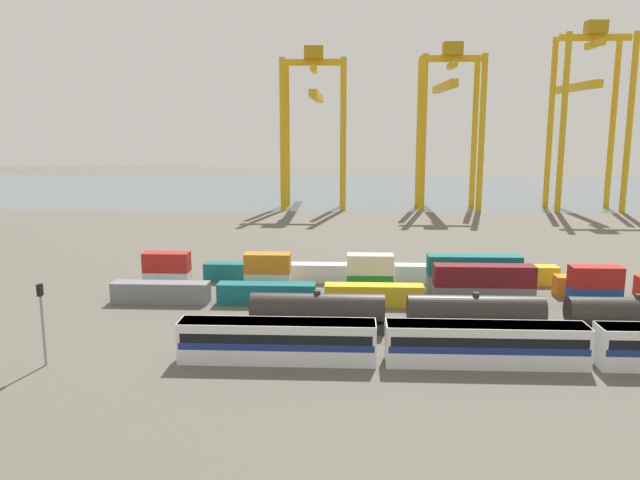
{
  "coord_description": "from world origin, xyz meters",
  "views": [
    {
      "loc": [
        -13.06,
        -79.42,
        22.0
      ],
      "look_at": [
        -17.46,
        14.67,
        4.55
      ],
      "focal_mm": 35.28,
      "sensor_mm": 36.0,
      "label": 1
    }
  ],
  "objects_px": {
    "shipping_container_19": "(320,273)",
    "gantry_crane_east": "(587,100)",
    "passenger_train": "(486,342)",
    "signal_mast": "(42,313)",
    "freight_tank_row": "(555,315)",
    "gantry_crane_central": "(449,108)",
    "shipping_container_15": "(578,286)",
    "gantry_crane_west": "(315,110)",
    "shipping_container_11": "(370,283)",
    "shipping_container_9": "(268,282)",
    "shipping_container_20": "(416,274)",
    "shipping_container_7": "(167,281)",
    "shipping_container_2": "(374,295)"
  },
  "relations": [
    {
      "from": "gantry_crane_central",
      "to": "shipping_container_11",
      "type": "bearing_deg",
      "value": -104.61
    },
    {
      "from": "shipping_container_15",
      "to": "shipping_container_19",
      "type": "height_order",
      "value": "same"
    },
    {
      "from": "shipping_container_2",
      "to": "gantry_crane_east",
      "type": "distance_m",
      "value": 112.94
    },
    {
      "from": "shipping_container_20",
      "to": "gantry_crane_west",
      "type": "height_order",
      "value": "gantry_crane_west"
    },
    {
      "from": "gantry_crane_west",
      "to": "gantry_crane_east",
      "type": "distance_m",
      "value": 70.26
    },
    {
      "from": "signal_mast",
      "to": "gantry_crane_east",
      "type": "height_order",
      "value": "gantry_crane_east"
    },
    {
      "from": "signal_mast",
      "to": "shipping_container_15",
      "type": "distance_m",
      "value": 63.77
    },
    {
      "from": "shipping_container_19",
      "to": "gantry_crane_east",
      "type": "height_order",
      "value": "gantry_crane_east"
    },
    {
      "from": "shipping_container_15",
      "to": "shipping_container_20",
      "type": "distance_m",
      "value": 21.14
    },
    {
      "from": "shipping_container_7",
      "to": "gantry_crane_east",
      "type": "relative_size",
      "value": 0.13
    },
    {
      "from": "shipping_container_9",
      "to": "gantry_crane_central",
      "type": "xyz_separation_m",
      "value": [
        36.48,
        88.1,
        24.8
      ]
    },
    {
      "from": "freight_tank_row",
      "to": "gantry_crane_central",
      "type": "distance_m",
      "value": 106.65
    },
    {
      "from": "gantry_crane_west",
      "to": "shipping_container_19",
      "type": "bearing_deg",
      "value": -86.34
    },
    {
      "from": "signal_mast",
      "to": "shipping_container_7",
      "type": "relative_size",
      "value": 1.28
    },
    {
      "from": "freight_tank_row",
      "to": "shipping_container_15",
      "type": "height_order",
      "value": "freight_tank_row"
    },
    {
      "from": "gantry_crane_east",
      "to": "freight_tank_row",
      "type": "bearing_deg",
      "value": -110.67
    },
    {
      "from": "signal_mast",
      "to": "shipping_container_11",
      "type": "xyz_separation_m",
      "value": [
        30.74,
        26.75,
        -3.72
      ]
    },
    {
      "from": "shipping_container_7",
      "to": "shipping_container_15",
      "type": "relative_size",
      "value": 1.0
    },
    {
      "from": "shipping_container_11",
      "to": "gantry_crane_east",
      "type": "distance_m",
      "value": 108.47
    },
    {
      "from": "shipping_container_11",
      "to": "gantry_crane_central",
      "type": "bearing_deg",
      "value": 75.39
    },
    {
      "from": "passenger_train",
      "to": "shipping_container_7",
      "type": "distance_m",
      "value": 44.43
    },
    {
      "from": "shipping_container_15",
      "to": "gantry_crane_west",
      "type": "relative_size",
      "value": 0.14
    },
    {
      "from": "shipping_container_11",
      "to": "gantry_crane_east",
      "type": "bearing_deg",
      "value": 56.48
    },
    {
      "from": "shipping_container_7",
      "to": "shipping_container_11",
      "type": "xyz_separation_m",
      "value": [
        27.03,
        0.0,
        0.0
      ]
    },
    {
      "from": "shipping_container_9",
      "to": "shipping_container_19",
      "type": "distance_m",
      "value": 8.81
    },
    {
      "from": "passenger_train",
      "to": "gantry_crane_east",
      "type": "relative_size",
      "value": 1.21
    },
    {
      "from": "shipping_container_15",
      "to": "shipping_container_9",
      "type": "bearing_deg",
      "value": 180.0
    },
    {
      "from": "shipping_container_7",
      "to": "shipping_container_2",
      "type": "bearing_deg",
      "value": -11.74
    },
    {
      "from": "gantry_crane_west",
      "to": "shipping_container_20",
      "type": "bearing_deg",
      "value": -77.31
    },
    {
      "from": "shipping_container_11",
      "to": "shipping_container_19",
      "type": "distance_m",
      "value": 8.86
    },
    {
      "from": "shipping_container_2",
      "to": "gantry_crane_central",
      "type": "height_order",
      "value": "gantry_crane_central"
    },
    {
      "from": "freight_tank_row",
      "to": "shipping_container_2",
      "type": "height_order",
      "value": "freight_tank_row"
    },
    {
      "from": "passenger_train",
      "to": "gantry_crane_west",
      "type": "bearing_deg",
      "value": 100.95
    },
    {
      "from": "passenger_train",
      "to": "shipping_container_19",
      "type": "distance_m",
      "value": 34.66
    },
    {
      "from": "freight_tank_row",
      "to": "gantry_crane_central",
      "type": "height_order",
      "value": "gantry_crane_central"
    },
    {
      "from": "gantry_crane_east",
      "to": "shipping_container_19",
      "type": "bearing_deg",
      "value": -128.35
    },
    {
      "from": "shipping_container_20",
      "to": "gantry_crane_west",
      "type": "bearing_deg",
      "value": 102.69
    },
    {
      "from": "gantry_crane_central",
      "to": "shipping_container_15",
      "type": "bearing_deg",
      "value": -87.36
    },
    {
      "from": "shipping_container_7",
      "to": "shipping_container_15",
      "type": "xyz_separation_m",
      "value": [
        54.06,
        0.0,
        0.0
      ]
    },
    {
      "from": "passenger_train",
      "to": "signal_mast",
      "type": "xyz_separation_m",
      "value": [
        -40.65,
        -2.07,
        2.87
      ]
    },
    {
      "from": "shipping_container_7",
      "to": "shipping_container_19",
      "type": "height_order",
      "value": "same"
    },
    {
      "from": "freight_tank_row",
      "to": "shipping_container_2",
      "type": "bearing_deg",
      "value": 151.74
    },
    {
      "from": "shipping_container_19",
      "to": "gantry_crane_central",
      "type": "xyz_separation_m",
      "value": [
        29.76,
        82.41,
        24.8
      ]
    },
    {
      "from": "shipping_container_15",
      "to": "gantry_crane_central",
      "type": "relative_size",
      "value": 0.14
    },
    {
      "from": "shipping_container_19",
      "to": "shipping_container_9",
      "type": "bearing_deg",
      "value": -139.77
    },
    {
      "from": "shipping_container_9",
      "to": "shipping_container_20",
      "type": "xyz_separation_m",
      "value": [
        20.18,
        5.69,
        0.0
      ]
    },
    {
      "from": "shipping_container_9",
      "to": "shipping_container_11",
      "type": "xyz_separation_m",
      "value": [
        13.51,
        0.0,
        0.0
      ]
    },
    {
      "from": "shipping_container_2",
      "to": "shipping_container_19",
      "type": "xyz_separation_m",
      "value": [
        -7.13,
        11.38,
        0.0
      ]
    },
    {
      "from": "shipping_container_9",
      "to": "shipping_container_20",
      "type": "height_order",
      "value": "same"
    },
    {
      "from": "gantry_crane_central",
      "to": "gantry_crane_east",
      "type": "bearing_deg",
      "value": -0.74
    }
  ]
}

